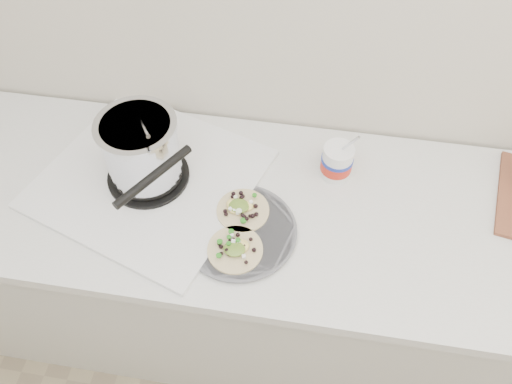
# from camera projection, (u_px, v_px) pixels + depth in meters

# --- Properties ---
(counter) EXTENTS (2.44, 0.66, 0.90)m
(counter) POSITION_uv_depth(u_px,v_px,m) (301.00, 280.00, 1.77)
(counter) COLOR beige
(counter) RESTS_ON ground
(stove) EXTENTS (0.72, 0.70, 0.28)m
(stove) POSITION_uv_depth(u_px,v_px,m) (144.00, 160.00, 1.40)
(stove) COLOR silver
(stove) RESTS_ON counter
(taco_plate) EXTENTS (0.31, 0.31, 0.04)m
(taco_plate) POSITION_uv_depth(u_px,v_px,m) (239.00, 229.00, 1.34)
(taco_plate) COLOR #595A60
(taco_plate) RESTS_ON counter
(tub) EXTENTS (0.09, 0.09, 0.21)m
(tub) POSITION_uv_depth(u_px,v_px,m) (338.00, 160.00, 1.43)
(tub) COLOR white
(tub) RESTS_ON counter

